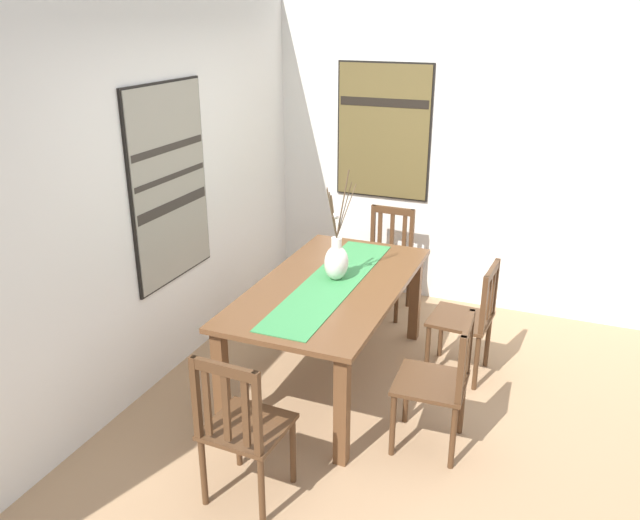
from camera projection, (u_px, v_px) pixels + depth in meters
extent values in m
cube|color=#A37F5B|center=(413.00, 406.00, 4.44)|extent=(6.40, 6.40, 0.03)
cube|color=silver|center=(169.00, 188.00, 4.60)|extent=(6.40, 0.12, 2.70)
cube|color=silver|center=(476.00, 157.00, 5.55)|extent=(0.12, 6.40, 2.70)
cube|color=brown|center=(331.00, 286.00, 4.47)|extent=(1.86, 0.97, 0.03)
cube|color=brown|center=(342.00, 410.00, 3.74)|extent=(0.08, 0.08, 0.73)
cube|color=brown|center=(415.00, 297.00, 5.20)|extent=(0.08, 0.08, 0.73)
cube|color=brown|center=(221.00, 382.00, 4.02)|extent=(0.08, 0.08, 0.73)
cube|color=brown|center=(323.00, 283.00, 5.49)|extent=(0.08, 0.08, 0.73)
cube|color=#388447|center=(331.00, 283.00, 4.47)|extent=(1.71, 0.36, 0.01)
ellipsoid|color=silver|center=(336.00, 263.00, 4.49)|extent=(0.20, 0.17, 0.25)
cylinder|color=silver|center=(337.00, 243.00, 4.44)|extent=(0.07, 0.07, 0.07)
cylinder|color=brown|center=(332.00, 214.00, 4.34)|extent=(0.07, 0.06, 0.36)
cylinder|color=brown|center=(344.00, 210.00, 4.36)|extent=(0.05, 0.09, 0.39)
cylinder|color=brown|center=(332.00, 213.00, 4.34)|extent=(0.08, 0.05, 0.37)
cylinder|color=brown|center=(343.00, 205.00, 4.33)|extent=(0.02, 0.09, 0.48)
cylinder|color=brown|center=(333.00, 216.00, 4.27)|extent=(0.19, 0.03, 0.38)
cylinder|color=brown|center=(334.00, 217.00, 4.36)|extent=(0.05, 0.04, 0.31)
cylinder|color=brown|center=(346.00, 211.00, 4.40)|extent=(0.14, 0.10, 0.36)
sphere|color=white|center=(336.00, 216.00, 4.32)|extent=(0.05, 0.05, 0.05)
cube|color=#4C301C|center=(384.00, 265.00, 5.65)|extent=(0.43, 0.43, 0.03)
cylinder|color=#4C301C|center=(397.00, 300.00, 5.51)|extent=(0.04, 0.04, 0.43)
cylinder|color=#4C301C|center=(357.00, 293.00, 5.65)|extent=(0.04, 0.04, 0.43)
cylinder|color=#4C301C|center=(409.00, 285.00, 5.82)|extent=(0.04, 0.04, 0.43)
cylinder|color=#4C301C|center=(371.00, 278.00, 5.96)|extent=(0.04, 0.04, 0.43)
cube|color=#4C301C|center=(412.00, 235.00, 5.66)|extent=(0.04, 0.04, 0.47)
cube|color=#4C301C|center=(373.00, 230.00, 5.79)|extent=(0.04, 0.04, 0.47)
cube|color=#4C301C|center=(393.00, 211.00, 5.65)|extent=(0.04, 0.38, 0.06)
cube|color=#4C301C|center=(404.00, 236.00, 5.69)|extent=(0.02, 0.04, 0.38)
cube|color=#4C301C|center=(392.00, 234.00, 5.73)|extent=(0.02, 0.04, 0.38)
cube|color=#4C301C|center=(380.00, 232.00, 5.77)|extent=(0.02, 0.04, 0.38)
cube|color=#4C301C|center=(247.00, 426.00, 3.47)|extent=(0.44, 0.44, 0.03)
cylinder|color=#4C301C|center=(238.00, 434.00, 3.77)|extent=(0.04, 0.04, 0.43)
cylinder|color=#4C301C|center=(293.00, 450.00, 3.63)|extent=(0.04, 0.04, 0.43)
cylinder|color=#4C301C|center=(203.00, 472.00, 3.47)|extent=(0.04, 0.04, 0.43)
cylinder|color=#4C301C|center=(262.00, 491.00, 3.33)|extent=(0.04, 0.04, 0.43)
cube|color=#4C301C|center=(196.00, 397.00, 3.28)|extent=(0.04, 0.04, 0.47)
cube|color=#4C301C|center=(257.00, 414.00, 3.14)|extent=(0.04, 0.04, 0.47)
cube|color=#4C301C|center=(224.00, 370.00, 3.14)|extent=(0.05, 0.38, 0.06)
cube|color=#4C301C|center=(207.00, 403.00, 3.26)|extent=(0.02, 0.04, 0.38)
cube|color=#4C301C|center=(226.00, 408.00, 3.22)|extent=(0.02, 0.04, 0.38)
cube|color=#4C301C|center=(246.00, 414.00, 3.18)|extent=(0.02, 0.04, 0.38)
cube|color=#4C301C|center=(460.00, 319.00, 4.67)|extent=(0.45, 0.45, 0.03)
cylinder|color=#4C301C|center=(427.00, 352.00, 4.68)|extent=(0.04, 0.04, 0.43)
cylinder|color=#4C301C|center=(441.00, 331.00, 4.98)|extent=(0.04, 0.04, 0.43)
cylinder|color=#4C301C|center=(476.00, 363.00, 4.53)|extent=(0.04, 0.04, 0.43)
cylinder|color=#4C301C|center=(488.00, 341.00, 4.83)|extent=(0.04, 0.04, 0.43)
cube|color=#4C301C|center=(484.00, 305.00, 4.36)|extent=(0.04, 0.04, 0.42)
cube|color=#4C301C|center=(495.00, 286.00, 4.66)|extent=(0.04, 0.04, 0.42)
cube|color=#4C301C|center=(492.00, 271.00, 4.45)|extent=(0.38, 0.06, 0.06)
cube|color=#4C301C|center=(486.00, 304.00, 4.42)|extent=(0.04, 0.02, 0.33)
cube|color=#4C301C|center=(489.00, 297.00, 4.52)|extent=(0.04, 0.02, 0.33)
cube|color=#4C301C|center=(493.00, 291.00, 4.61)|extent=(0.04, 0.02, 0.33)
cube|color=#4C301C|center=(430.00, 383.00, 3.88)|extent=(0.44, 0.44, 0.03)
cylinder|color=#4C301C|center=(393.00, 425.00, 3.86)|extent=(0.04, 0.04, 0.43)
cylinder|color=#4C301C|center=(406.00, 393.00, 4.17)|extent=(0.04, 0.04, 0.43)
cylinder|color=#4C301C|center=(453.00, 437.00, 3.74)|extent=(0.04, 0.04, 0.43)
cylinder|color=#4C301C|center=(462.00, 404.00, 4.06)|extent=(0.04, 0.04, 0.43)
cube|color=#4C301C|center=(461.00, 371.00, 3.58)|extent=(0.04, 0.04, 0.42)
cube|color=#4C301C|center=(470.00, 341.00, 3.89)|extent=(0.04, 0.04, 0.42)
cube|color=#4C301C|center=(468.00, 327.00, 3.67)|extent=(0.38, 0.05, 0.06)
cube|color=#4C301C|center=(462.00, 369.00, 3.62)|extent=(0.04, 0.02, 0.33)
cube|color=#4C301C|center=(464.00, 361.00, 3.70)|extent=(0.04, 0.02, 0.33)
cube|color=#4C301C|center=(466.00, 354.00, 3.78)|extent=(0.04, 0.02, 0.33)
cube|color=#4C301C|center=(468.00, 347.00, 3.86)|extent=(0.04, 0.02, 0.33)
cube|color=black|center=(169.00, 184.00, 4.48)|extent=(0.87, 0.04, 1.39)
cube|color=gray|center=(171.00, 185.00, 4.47)|extent=(0.84, 0.01, 1.36)
cube|color=#2D2823|center=(174.00, 205.00, 4.52)|extent=(0.81, 0.00, 0.07)
cube|color=#2D2823|center=(171.00, 177.00, 4.45)|extent=(0.81, 0.00, 0.04)
cube|color=#2D2823|center=(169.00, 148.00, 4.38)|extent=(0.81, 0.00, 0.05)
cube|color=black|center=(384.00, 132.00, 5.72)|extent=(0.04, 0.86, 1.20)
cube|color=brown|center=(383.00, 132.00, 5.70)|extent=(0.01, 0.83, 1.17)
cube|color=black|center=(384.00, 102.00, 5.60)|extent=(0.00, 0.80, 0.07)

